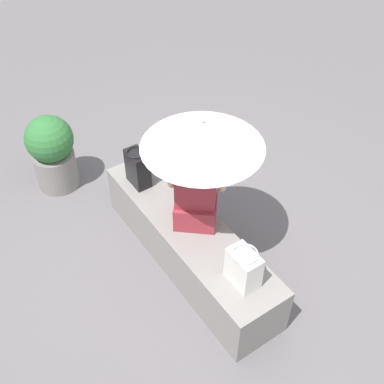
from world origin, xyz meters
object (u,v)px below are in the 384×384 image
parasol (203,135)px  person_seated (196,187)px  handbag_black (138,168)px  tote_bag_canvas (244,268)px  planter_far (52,151)px

parasol → person_seated: bearing=102.0°
parasol → handbag_black: 0.99m
person_seated → tote_bag_canvas: 0.74m
person_seated → parasol: (0.01, -0.07, 0.47)m
person_seated → tote_bag_canvas: bearing=175.3°
handbag_black → planter_far: bearing=26.0°
handbag_black → tote_bag_canvas: handbag_black is taller
tote_bag_canvas → planter_far: (2.35, 0.56, -0.20)m
handbag_black → tote_bag_canvas: bearing=-176.1°
tote_bag_canvas → planter_far: planter_far is taller
person_seated → handbag_black: (0.69, 0.15, -0.21)m
person_seated → tote_bag_canvas: (-0.70, 0.06, -0.23)m
parasol → tote_bag_canvas: size_ratio=3.16×
handbag_black → person_seated: bearing=-167.6°
parasol → handbag_black: bearing=18.0°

